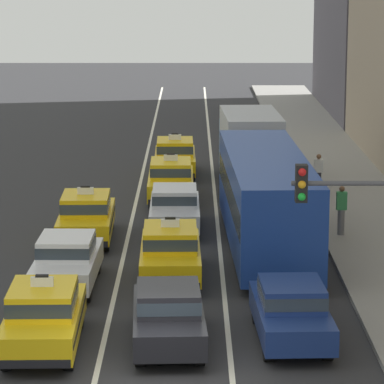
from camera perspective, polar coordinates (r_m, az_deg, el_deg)
name	(u,v)px	position (r m, az deg, el deg)	size (l,w,h in m)	color
ground_plane	(166,383)	(25.99, -1.35, -9.78)	(160.00, 160.00, 0.00)	#2B2B2D
lane_stripe_left_center	(139,199)	(45.23, -2.73, -0.36)	(0.14, 80.00, 0.01)	silver
lane_stripe_center_right	(218,199)	(45.19, 1.33, -0.36)	(0.14, 80.00, 0.01)	silver
sidewalk_curb	(374,226)	(40.81, 9.36, -1.75)	(4.00, 90.00, 0.15)	gray
taxi_left_nearest	(46,315)	(28.10, -7.51, -6.29)	(1.91, 4.60, 1.96)	black
sedan_left_second	(69,259)	(33.18, -6.32, -3.47)	(1.83, 4.33, 1.58)	black
taxi_left_third	(89,216)	(38.57, -5.33, -1.22)	(1.92, 4.60, 1.96)	black
sedan_center_nearest	(171,314)	(28.06, -1.09, -6.28)	(1.95, 4.37, 1.58)	black
taxi_center_second	(173,251)	(33.80, -0.99, -3.05)	(1.89, 4.59, 1.96)	black
sedan_center_third	(177,207)	(39.86, -0.77, -0.78)	(1.80, 4.31, 1.58)	black
taxi_center_fourth	(173,179)	(44.74, -0.97, 0.66)	(1.85, 4.57, 1.96)	black
taxi_center_fifth	(178,156)	(49.90, -0.75, 1.84)	(1.87, 4.58, 1.96)	black
sedan_right_nearest	(294,310)	(28.50, 5.25, -6.04)	(1.93, 4.37, 1.58)	black
bus_right_second	(269,197)	(37.01, 3.96, -0.26)	(2.84, 11.27, 3.22)	black
box_truck_right_third	(252,145)	(47.59, 3.08, 2.43)	(2.52, 7.05, 3.27)	black
pedestrian_near_crosswalk	(344,210)	(38.93, 7.82, -0.92)	(0.36, 0.24, 1.73)	slate
pedestrian_mid_block	(321,174)	(45.53, 6.63, 0.92)	(0.47, 0.24, 1.67)	#23232D
traffic_light_pole	(383,250)	(22.81, 9.80, -2.95)	(2.87, 0.33, 5.58)	#47474C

